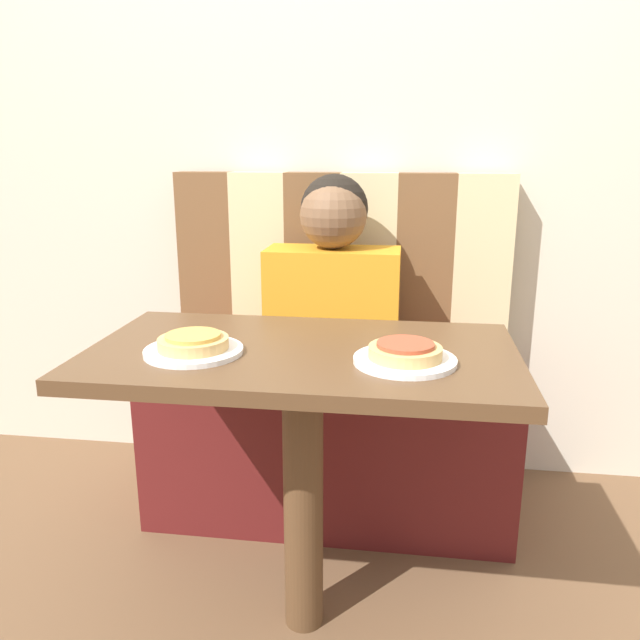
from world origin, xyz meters
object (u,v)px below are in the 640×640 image
at_px(person, 333,277).
at_px(pizza_left, 193,342).
at_px(plate_right, 405,360).
at_px(pizza_right, 405,351).
at_px(plate_left, 194,351).

bearing_deg(person, pizza_left, -109.37).
xyz_separation_m(plate_right, pizza_right, (-0.00, 0.00, 0.02)).
distance_m(plate_right, pizza_left, 0.48).
bearing_deg(person, plate_right, -70.63).
height_order(plate_right, pizza_left, pizza_left).
bearing_deg(pizza_left, plate_left, 180.00).
bearing_deg(plate_right, person, 109.37).
distance_m(person, plate_right, 0.72).
height_order(plate_left, pizza_right, pizza_right).
relative_size(person, pizza_right, 4.08).
bearing_deg(pizza_left, plate_right, 0.00).
bearing_deg(plate_right, pizza_left, 180.00).
relative_size(person, plate_left, 2.90).
xyz_separation_m(plate_left, plate_right, (0.48, 0.00, 0.00)).
xyz_separation_m(person, pizza_right, (0.24, -0.68, -0.02)).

